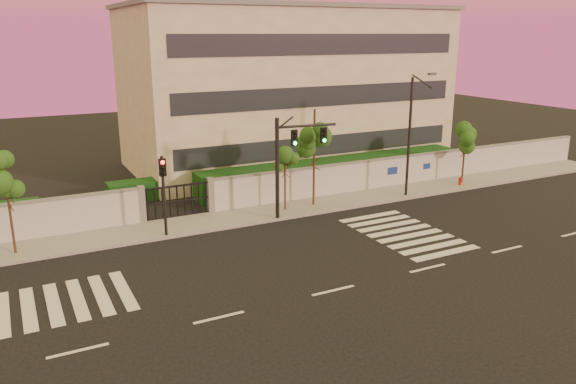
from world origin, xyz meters
name	(u,v)px	position (x,y,z in m)	size (l,w,h in m)	color
ground	(333,291)	(0.00, 0.00, 0.00)	(120.00, 120.00, 0.00)	black
sidewalk	(237,217)	(0.00, 10.50, 0.07)	(60.00, 3.00, 0.15)	gray
perimeter_wall	(229,194)	(0.10, 12.00, 1.07)	(60.00, 0.36, 2.20)	#A9ACB1
hedge_row	(229,185)	(1.17, 14.74, 0.82)	(41.00, 4.25, 1.80)	#103710
institutional_building	(286,87)	(9.00, 21.99, 6.16)	(24.40, 12.40, 12.25)	#B8AF9C
road_markings	(261,265)	(-1.58, 3.76, 0.01)	(57.00, 7.62, 0.02)	silver
street_tree_c	(6,182)	(-11.48, 10.17, 3.65)	(1.51, 1.20, 4.96)	#382314
street_tree_d	(285,164)	(3.04, 10.36, 2.91)	(1.31, 1.04, 3.95)	#382314
street_tree_e	(315,136)	(5.06, 10.50, 4.39)	(1.62, 1.29, 5.98)	#382314
street_tree_f	(465,139)	(16.95, 10.34, 3.20)	(1.56, 1.24, 4.34)	#382314
traffic_signal_main	(289,155)	(2.68, 9.16, 3.69)	(3.68, 0.64, 5.83)	black
traffic_signal_secondary	(163,187)	(-4.43, 9.28, 2.75)	(0.34, 0.33, 4.34)	black
streetlight_east	(411,131)	(11.40, 9.41, 4.33)	(0.48, 1.93, 8.01)	black
fire_hydrant	(460,182)	(16.32, 9.87, 0.36)	(0.28, 0.27, 0.72)	#B9140C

